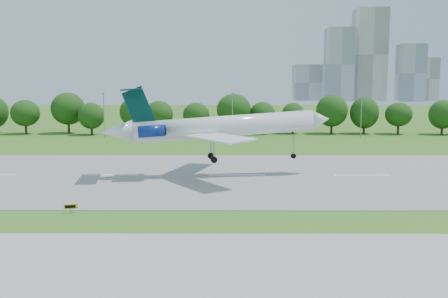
{
  "coord_description": "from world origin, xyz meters",
  "views": [
    {
      "loc": [
        -21.75,
        -53.52,
        14.51
      ],
      "look_at": [
        -22.04,
        18.0,
        5.21
      ],
      "focal_mm": 40.0,
      "sensor_mm": 36.0,
      "label": 1
    }
  ],
  "objects_px": {
    "taxi_sign_left": "(71,207)",
    "service_vehicle_b": "(213,134)",
    "service_vehicle_a": "(228,134)",
    "airliner": "(213,126)"
  },
  "relations": [
    {
      "from": "service_vehicle_a",
      "to": "service_vehicle_b",
      "type": "height_order",
      "value": "service_vehicle_b"
    },
    {
      "from": "service_vehicle_a",
      "to": "taxi_sign_left",
      "type": "bearing_deg",
      "value": -179.82
    },
    {
      "from": "taxi_sign_left",
      "to": "service_vehicle_b",
      "type": "xyz_separation_m",
      "value": [
        13.92,
        83.53,
        -0.15
      ]
    },
    {
      "from": "airliner",
      "to": "taxi_sign_left",
      "type": "relative_size",
      "value": 24.18
    },
    {
      "from": "airliner",
      "to": "service_vehicle_b",
      "type": "relative_size",
      "value": 9.78
    },
    {
      "from": "service_vehicle_b",
      "to": "taxi_sign_left",
      "type": "bearing_deg",
      "value": -170.99
    },
    {
      "from": "airliner",
      "to": "service_vehicle_a",
      "type": "distance_m",
      "value": 61.26
    },
    {
      "from": "taxi_sign_left",
      "to": "service_vehicle_a",
      "type": "relative_size",
      "value": 0.42
    },
    {
      "from": "taxi_sign_left",
      "to": "service_vehicle_b",
      "type": "distance_m",
      "value": 84.68
    },
    {
      "from": "taxi_sign_left",
      "to": "service_vehicle_a",
      "type": "height_order",
      "value": "service_vehicle_a"
    }
  ]
}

